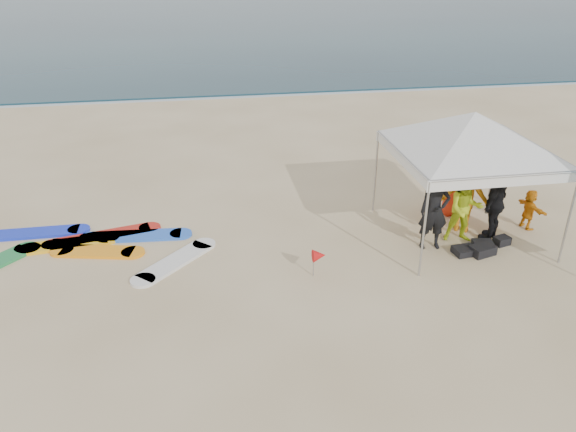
{
  "coord_description": "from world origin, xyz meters",
  "views": [
    {
      "loc": [
        -1.75,
        -8.03,
        6.48
      ],
      "look_at": [
        0.03,
        2.6,
        1.2
      ],
      "focal_mm": 35.0,
      "sensor_mm": 36.0,
      "label": 1
    }
  ],
  "objects_px": {
    "person_yellow": "(465,208)",
    "marker_pennant": "(319,256)",
    "canopy_tent": "(476,112)",
    "surfboard_spread": "(87,245)",
    "person_black_b": "(495,203)",
    "person_black_a": "(434,211)",
    "person_orange_a": "(466,194)",
    "person_orange_b": "(456,181)",
    "person_seated": "(529,209)"
  },
  "relations": [
    {
      "from": "person_yellow",
      "to": "canopy_tent",
      "type": "distance_m",
      "value": 2.24
    },
    {
      "from": "person_black_a",
      "to": "person_black_b",
      "type": "xyz_separation_m",
      "value": [
        1.59,
        0.16,
        -0.0
      ]
    },
    {
      "from": "canopy_tent",
      "to": "surfboard_spread",
      "type": "height_order",
      "value": "canopy_tent"
    },
    {
      "from": "person_black_a",
      "to": "person_orange_a",
      "type": "distance_m",
      "value": 1.33
    },
    {
      "from": "person_black_b",
      "to": "canopy_tent",
      "type": "height_order",
      "value": "canopy_tent"
    },
    {
      "from": "person_orange_a",
      "to": "canopy_tent",
      "type": "bearing_deg",
      "value": 79.78
    },
    {
      "from": "person_yellow",
      "to": "surfboard_spread",
      "type": "relative_size",
      "value": 0.3
    },
    {
      "from": "person_orange_b",
      "to": "surfboard_spread",
      "type": "relative_size",
      "value": 0.33
    },
    {
      "from": "person_orange_b",
      "to": "surfboard_spread",
      "type": "distance_m",
      "value": 9.31
    },
    {
      "from": "person_black_b",
      "to": "marker_pennant",
      "type": "xyz_separation_m",
      "value": [
        -4.45,
        -0.97,
        -0.45
      ]
    },
    {
      "from": "person_black_b",
      "to": "person_seated",
      "type": "relative_size",
      "value": 1.85
    },
    {
      "from": "person_yellow",
      "to": "marker_pennant",
      "type": "height_order",
      "value": "person_yellow"
    },
    {
      "from": "person_black_b",
      "to": "person_seated",
      "type": "xyz_separation_m",
      "value": [
        1.18,
        0.38,
        -0.43
      ]
    },
    {
      "from": "person_orange_b",
      "to": "person_seated",
      "type": "height_order",
      "value": "person_orange_b"
    },
    {
      "from": "person_black_b",
      "to": "surfboard_spread",
      "type": "height_order",
      "value": "person_black_b"
    },
    {
      "from": "person_black_a",
      "to": "person_black_b",
      "type": "bearing_deg",
      "value": 10.56
    },
    {
      "from": "person_black_a",
      "to": "person_orange_a",
      "type": "height_order",
      "value": "person_orange_a"
    },
    {
      "from": "person_black_a",
      "to": "person_orange_a",
      "type": "xyz_separation_m",
      "value": [
        1.12,
        0.71,
        0.01
      ]
    },
    {
      "from": "person_orange_a",
      "to": "person_orange_b",
      "type": "xyz_separation_m",
      "value": [
        0.16,
        0.89,
        -0.03
      ]
    },
    {
      "from": "person_black_a",
      "to": "person_yellow",
      "type": "relative_size",
      "value": 1.11
    },
    {
      "from": "person_black_a",
      "to": "person_orange_b",
      "type": "height_order",
      "value": "person_black_a"
    },
    {
      "from": "person_black_a",
      "to": "person_seated",
      "type": "distance_m",
      "value": 2.86
    },
    {
      "from": "person_orange_b",
      "to": "marker_pennant",
      "type": "relative_size",
      "value": 2.91
    },
    {
      "from": "marker_pennant",
      "to": "surfboard_spread",
      "type": "relative_size",
      "value": 0.11
    },
    {
      "from": "person_orange_a",
      "to": "person_black_b",
      "type": "distance_m",
      "value": 0.73
    },
    {
      "from": "person_seated",
      "to": "canopy_tent",
      "type": "distance_m",
      "value": 3.16
    },
    {
      "from": "person_black_b",
      "to": "canopy_tent",
      "type": "xyz_separation_m",
      "value": [
        -0.67,
        0.33,
        2.12
      ]
    },
    {
      "from": "person_yellow",
      "to": "person_orange_a",
      "type": "height_order",
      "value": "person_orange_a"
    },
    {
      "from": "person_yellow",
      "to": "canopy_tent",
      "type": "bearing_deg",
      "value": 87.93
    },
    {
      "from": "person_black_b",
      "to": "surfboard_spread",
      "type": "relative_size",
      "value": 0.34
    },
    {
      "from": "surfboard_spread",
      "to": "person_orange_a",
      "type": "bearing_deg",
      "value": -4.04
    },
    {
      "from": "person_yellow",
      "to": "canopy_tent",
      "type": "xyz_separation_m",
      "value": [
        0.07,
        0.3,
        2.22
      ]
    },
    {
      "from": "canopy_tent",
      "to": "person_yellow",
      "type": "bearing_deg",
      "value": -103.03
    },
    {
      "from": "person_black_a",
      "to": "surfboard_spread",
      "type": "xyz_separation_m",
      "value": [
        -7.98,
        1.36,
        -0.91
      ]
    },
    {
      "from": "person_black_b",
      "to": "person_orange_b",
      "type": "xyz_separation_m",
      "value": [
        -0.31,
        1.45,
        -0.02
      ]
    },
    {
      "from": "marker_pennant",
      "to": "person_seated",
      "type": "bearing_deg",
      "value": 13.51
    },
    {
      "from": "person_black_a",
      "to": "person_seated",
      "type": "xyz_separation_m",
      "value": [
        2.77,
        0.54,
        -0.43
      ]
    },
    {
      "from": "surfboard_spread",
      "to": "person_yellow",
      "type": "bearing_deg",
      "value": -7.58
    },
    {
      "from": "person_black_b",
      "to": "person_orange_b",
      "type": "distance_m",
      "value": 1.48
    },
    {
      "from": "person_black_b",
      "to": "person_black_a",
      "type": "bearing_deg",
      "value": -35.51
    },
    {
      "from": "canopy_tent",
      "to": "surfboard_spread",
      "type": "xyz_separation_m",
      "value": [
        -8.91,
        0.87,
        -3.03
      ]
    },
    {
      "from": "person_orange_a",
      "to": "surfboard_spread",
      "type": "bearing_deg",
      "value": 26.51
    },
    {
      "from": "person_orange_a",
      "to": "marker_pennant",
      "type": "height_order",
      "value": "person_orange_a"
    },
    {
      "from": "person_orange_b",
      "to": "person_orange_a",
      "type": "bearing_deg",
      "value": 69.04
    },
    {
      "from": "canopy_tent",
      "to": "marker_pennant",
      "type": "relative_size",
      "value": 7.32
    },
    {
      "from": "person_black_a",
      "to": "person_seated",
      "type": "height_order",
      "value": "person_black_a"
    },
    {
      "from": "person_black_b",
      "to": "marker_pennant",
      "type": "height_order",
      "value": "person_black_b"
    },
    {
      "from": "person_yellow",
      "to": "person_orange_a",
      "type": "xyz_separation_m",
      "value": [
        0.27,
        0.53,
        0.11
      ]
    },
    {
      "from": "person_seated",
      "to": "surfboard_spread",
      "type": "bearing_deg",
      "value": 75.64
    },
    {
      "from": "person_black_a",
      "to": "person_yellow",
      "type": "height_order",
      "value": "person_black_a"
    }
  ]
}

